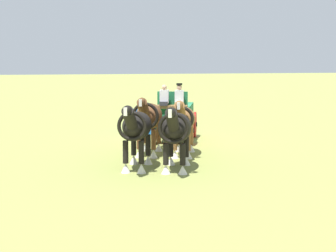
% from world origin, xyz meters
% --- Properties ---
extents(ground_plane, '(220.00, 220.00, 0.00)m').
position_xyz_m(ground_plane, '(0.00, 0.00, 0.00)').
color(ground_plane, olive).
extents(show_wagon, '(5.56, 2.75, 2.62)m').
position_xyz_m(show_wagon, '(0.18, -0.06, 1.13)').
color(show_wagon, '#195B38').
rests_on(show_wagon, ground).
extents(draft_horse_rear_near, '(2.98, 1.55, 2.19)m').
position_xyz_m(draft_horse_rear_near, '(3.68, -0.64, 1.33)').
color(draft_horse_rear_near, brown).
rests_on(draft_horse_rear_near, ground).
extents(draft_horse_rear_off, '(2.99, 1.61, 2.28)m').
position_xyz_m(draft_horse_rear_off, '(3.22, -1.86, 1.41)').
color(draft_horse_rear_off, brown).
rests_on(draft_horse_rear_off, ground).
extents(draft_horse_lead_near, '(2.98, 1.59, 2.20)m').
position_xyz_m(draft_horse_lead_near, '(6.11, -1.52, 1.33)').
color(draft_horse_lead_near, black).
rests_on(draft_horse_lead_near, ground).
extents(draft_horse_lead_off, '(2.98, 1.56, 2.24)m').
position_xyz_m(draft_horse_lead_off, '(5.68, -2.75, 1.37)').
color(draft_horse_lead_off, black).
rests_on(draft_horse_lead_off, ground).
extents(sponsor_banner, '(3.06, 1.06, 1.10)m').
position_xyz_m(sponsor_banner, '(-3.12, -1.06, 0.55)').
color(sponsor_banner, '#1959B2').
rests_on(sponsor_banner, ground).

